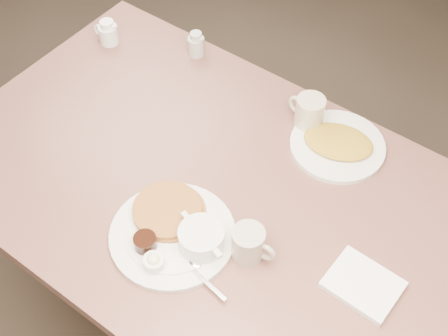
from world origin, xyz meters
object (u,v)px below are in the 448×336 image
Objects in this scene: coffee_mug_near at (249,244)px; creamer_right at (196,44)px; coffee_mug_far at (309,113)px; hash_plate at (338,144)px; main_plate at (177,231)px; diner_table at (220,227)px; creamer_left at (108,33)px.

coffee_mug_near reaches higher than creamer_right.
hash_plate is (0.11, -0.02, -0.04)m from coffee_mug_far.
main_plate is 0.68m from creamer_right.
coffee_mug_far reaches higher than main_plate.
diner_table is 3.74× the size of main_plate.
coffee_mug_far reaches higher than coffee_mug_near.
coffee_mug_far is at bearing 103.92° from coffee_mug_near.
main_plate is at bearing -96.63° from coffee_mug_far.
hash_plate is (0.17, 0.31, 0.18)m from diner_table.
coffee_mug_near is 0.97× the size of coffee_mug_far.
creamer_right is (0.26, 0.12, 0.00)m from creamer_left.
hash_plate is (0.00, 0.42, -0.03)m from coffee_mug_near.
creamer_right is at bearing 137.76° from coffee_mug_near.
main_plate reaches higher than diner_table.
hash_plate is at bearing 89.86° from coffee_mug_near.
main_plate is 0.51m from hash_plate.
hash_plate reaches higher than diner_table.
creamer_left is at bearing 145.45° from main_plate.
coffee_mug_near is 0.74m from creamer_right.
creamer_left is at bearing 157.34° from diner_table.
main_plate is at bearing -159.85° from coffee_mug_near.
creamer_right reaches higher than diner_table.
coffee_mug_far is at bearing 79.52° from diner_table.
main_plate is 0.18m from coffee_mug_near.
coffee_mug_far reaches higher than hash_plate.
creamer_right is at bearing 172.78° from coffee_mug_far.
coffee_mug_near is 0.45m from coffee_mug_far.
creamer_left reaches higher than main_plate.
hash_plate is at bearing -11.74° from coffee_mug_far.
diner_table is 0.72m from creamer_left.
hash_plate is at bearing 70.61° from main_plate.
coffee_mug_near reaches higher than creamer_left.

